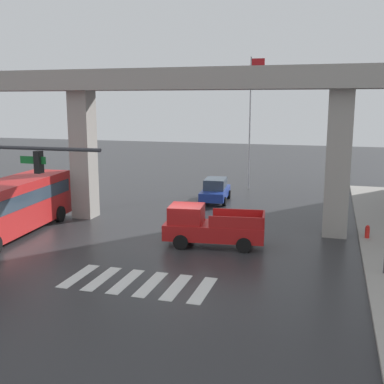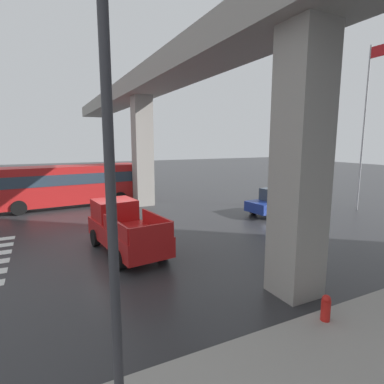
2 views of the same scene
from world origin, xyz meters
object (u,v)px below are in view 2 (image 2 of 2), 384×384
at_px(pickup_truck, 124,228).
at_px(street_lamp_near_corner, 109,154).
at_px(flagpole, 366,118).
at_px(sedan_blue, 278,201).
at_px(city_bus, 64,183).
at_px(fire_hydrant, 326,310).

height_order(pickup_truck, street_lamp_near_corner, street_lamp_near_corner).
xyz_separation_m(pickup_truck, flagpole, (-0.71, 16.65, 5.27)).
bearing_deg(pickup_truck, sedan_blue, 101.90).
relative_size(city_bus, sedan_blue, 2.47).
distance_m(pickup_truck, sedan_blue, 11.04).
xyz_separation_m(sedan_blue, flagpole, (1.57, 5.85, 5.41)).
bearing_deg(street_lamp_near_corner, fire_hydrant, 94.22).
height_order(pickup_truck, flagpole, flagpole).
bearing_deg(fire_hydrant, street_lamp_near_corner, -85.78).
distance_m(fire_hydrant, flagpole, 16.99).
xyz_separation_m(fire_hydrant, flagpole, (-8.64, 13.41, 5.83)).
bearing_deg(city_bus, sedan_blue, 54.84).
relative_size(pickup_truck, fire_hydrant, 6.22).
bearing_deg(fire_hydrant, flagpole, 122.78).
relative_size(city_bus, fire_hydrant, 12.90).
height_order(sedan_blue, fire_hydrant, sedan_blue).
bearing_deg(street_lamp_near_corner, city_bus, 178.30).
relative_size(street_lamp_near_corner, flagpole, 0.66).
bearing_deg(city_bus, street_lamp_near_corner, -1.70).
relative_size(sedan_blue, street_lamp_near_corner, 0.61).
bearing_deg(sedan_blue, street_lamp_near_corner, -50.77).
bearing_deg(sedan_blue, fire_hydrant, -36.55).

